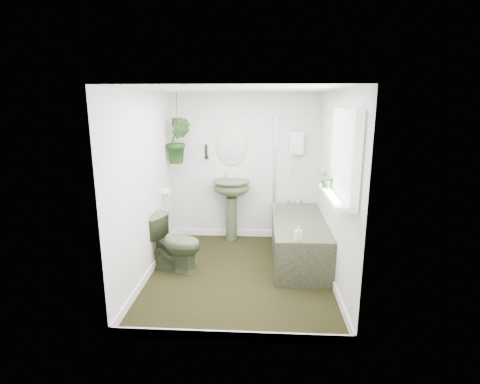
{
  "coord_description": "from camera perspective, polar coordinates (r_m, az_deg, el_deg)",
  "views": [
    {
      "loc": [
        0.27,
        -4.43,
        2.17
      ],
      "look_at": [
        0.0,
        0.15,
        1.05
      ],
      "focal_mm": 28.0,
      "sensor_mm": 36.0,
      "label": 1
    }
  ],
  "objects": [
    {
      "name": "sill_plant",
      "position": [
        4.18,
        13.24,
        2.12
      ],
      "size": [
        0.23,
        0.21,
        0.21
      ],
      "primitive_type": "imported",
      "rotation": [
        0.0,
        0.0,
        0.24
      ],
      "color": "black",
      "rests_on": "window_sill"
    },
    {
      "name": "bathtub",
      "position": [
        5.31,
        8.95,
        -7.22
      ],
      "size": [
        0.72,
        1.72,
        0.58
      ],
      "primitive_type": null,
      "color": "#404A2F",
      "rests_on": "floor"
    },
    {
      "name": "wall_sconce",
      "position": [
        5.91,
        -5.16,
        6.17
      ],
      "size": [
        0.04,
        0.04,
        0.22
      ],
      "primitive_type": "cylinder",
      "color": "black",
      "rests_on": "wall_back"
    },
    {
      "name": "pedestal_sink",
      "position": [
        5.92,
        -1.32,
        -2.79
      ],
      "size": [
        0.67,
        0.6,
        0.98
      ],
      "primitive_type": null,
      "rotation": [
        0.0,
        0.0,
        -0.22
      ],
      "color": "#404A2F",
      "rests_on": "floor"
    },
    {
      "name": "oval_mirror",
      "position": [
        5.86,
        -1.26,
        7.14
      ],
      "size": [
        0.46,
        0.03,
        0.62
      ],
      "primitive_type": "ellipsoid",
      "color": "#B6B29D",
      "rests_on": "wall_back"
    },
    {
      "name": "ceiling",
      "position": [
        4.44,
        -0.12,
        15.51
      ],
      "size": [
        2.3,
        2.8,
        0.02
      ],
      "primitive_type": "cube",
      "color": "white",
      "rests_on": "ground"
    },
    {
      "name": "bath_screen",
      "position": [
        5.5,
        5.42,
        4.34
      ],
      "size": [
        0.04,
        0.72,
        1.4
      ],
      "primitive_type": null,
      "color": "silver",
      "rests_on": "bathtub"
    },
    {
      "name": "window_sill",
      "position": [
        3.92,
        14.3,
        -0.59
      ],
      "size": [
        0.18,
        1.0,
        0.04
      ],
      "primitive_type": "cube",
      "color": "white",
      "rests_on": "wall_right"
    },
    {
      "name": "wall_right",
      "position": [
        4.64,
        14.35,
        0.56
      ],
      "size": [
        0.02,
        2.8,
        2.3
      ],
      "primitive_type": "cube",
      "color": "white",
      "rests_on": "ground"
    },
    {
      "name": "floor",
      "position": [
        4.95,
        -0.1,
        -12.43
      ],
      "size": [
        2.3,
        2.8,
        0.02
      ],
      "primitive_type": "cube",
      "color": "black",
      "rests_on": "ground"
    },
    {
      "name": "shower_box",
      "position": [
        5.83,
        8.64,
        7.45
      ],
      "size": [
        0.2,
        0.1,
        0.35
      ],
      "primitive_type": "cube",
      "color": "white",
      "rests_on": "wall_back"
    },
    {
      "name": "window_recess",
      "position": [
        3.86,
        15.69,
        5.45
      ],
      "size": [
        0.08,
        1.0,
        0.9
      ],
      "primitive_type": "cube",
      "color": "white",
      "rests_on": "wall_right"
    },
    {
      "name": "window_blinds",
      "position": [
        3.85,
        15.03,
        5.47
      ],
      "size": [
        0.01,
        0.86,
        0.76
      ],
      "primitive_type": "cube",
      "color": "white",
      "rests_on": "wall_right"
    },
    {
      "name": "wall_front",
      "position": [
        3.2,
        -1.64,
        -4.88
      ],
      "size": [
        2.3,
        0.02,
        2.3
      ],
      "primitive_type": "cube",
      "color": "white",
      "rests_on": "ground"
    },
    {
      "name": "toilet_roll_holder",
      "position": [
        5.46,
        -11.25,
        -0.0
      ],
      "size": [
        0.11,
        0.11,
        0.11
      ],
      "primitive_type": "cylinder",
      "rotation": [
        0.0,
        1.57,
        0.0
      ],
      "color": "white",
      "rests_on": "wall_left"
    },
    {
      "name": "skirting",
      "position": [
        4.92,
        -0.1,
        -11.81
      ],
      "size": [
        2.3,
        2.8,
        0.1
      ],
      "primitive_type": "cube",
      "color": "white",
      "rests_on": "floor"
    },
    {
      "name": "wall_back",
      "position": [
        5.94,
        0.71,
        3.82
      ],
      "size": [
        2.3,
        0.02,
        2.3
      ],
      "primitive_type": "cube",
      "color": "white",
      "rests_on": "ground"
    },
    {
      "name": "hanging_plant",
      "position": [
        5.65,
        -9.41,
        7.69
      ],
      "size": [
        0.4,
        0.34,
        0.67
      ],
      "primitive_type": "imported",
      "rotation": [
        0.0,
        0.0,
        0.13
      ],
      "color": "black",
      "rests_on": "ceiling"
    },
    {
      "name": "toilet",
      "position": [
        5.01,
        -9.88,
        -7.61
      ],
      "size": [
        0.81,
        0.62,
        0.73
      ],
      "primitive_type": "imported",
      "rotation": [
        0.0,
        0.0,
        1.24
      ],
      "color": "#404A2F",
      "rests_on": "floor"
    },
    {
      "name": "soap_bottle",
      "position": [
        4.46,
        8.83,
        -6.17
      ],
      "size": [
        0.1,
        0.1,
        0.17
      ],
      "primitive_type": "imported",
      "rotation": [
        0.0,
        0.0,
        0.33
      ],
      "color": "#2F2C2D",
      "rests_on": "bathtub"
    },
    {
      "name": "wall_left",
      "position": [
        4.77,
        -14.17,
        0.93
      ],
      "size": [
        0.02,
        2.8,
        2.3
      ],
      "primitive_type": "cube",
      "color": "white",
      "rests_on": "ground"
    },
    {
      "name": "hanging_pot",
      "position": [
        5.63,
        -9.52,
        10.46
      ],
      "size": [
        0.16,
        0.16,
        0.12
      ],
      "primitive_type": "cylinder",
      "color": "#2F2919",
      "rests_on": "ceiling"
    }
  ]
}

